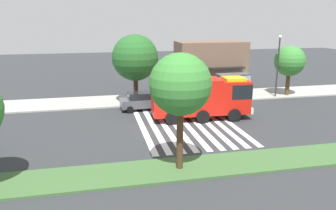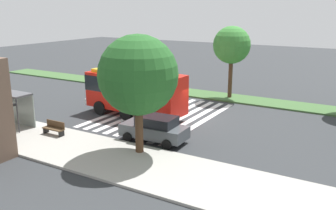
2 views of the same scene
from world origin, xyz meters
TOP-DOWN VIEW (x-y plane):
  - ground_plane at (0.00, 0.00)m, footprint 120.00×120.00m
  - sidewalk at (0.00, 8.95)m, footprint 60.00×4.90m
  - median_strip at (0.00, -8.00)m, footprint 60.00×3.00m
  - crosswalk at (2.47, 0.00)m, footprint 7.65×11.69m
  - fire_truck at (4.28, 1.29)m, footprint 8.55×3.05m
  - parked_car_mid at (-0.36, 5.29)m, footprint 4.34×2.18m
  - bus_stop_shelter at (9.87, 7.88)m, footprint 3.50×1.40m
  - bench_near_shelter at (5.87, 7.89)m, footprint 1.60×0.50m
  - street_lamp at (14.45, 7.10)m, footprint 0.36×0.36m
  - storefront_building at (9.14, 13.44)m, footprint 8.22×4.91m
  - sidewalk_tree_west at (-0.71, 7.50)m, footprint 4.51×4.51m
  - sidewalk_tree_center at (16.07, 7.50)m, footprint 3.31×3.31m
  - median_tree_west at (-0.16, -8.00)m, footprint 3.40×3.40m

SIDE VIEW (x-z plane):
  - ground_plane at x=0.00m, z-range 0.00..0.00m
  - crosswalk at x=2.47m, z-range 0.00..0.01m
  - sidewalk at x=0.00m, z-range 0.00..0.14m
  - median_strip at x=0.00m, z-range 0.00..0.14m
  - bench_near_shelter at x=5.87m, z-range 0.14..1.04m
  - parked_car_mid at x=-0.36m, z-range 0.03..1.71m
  - bus_stop_shelter at x=9.87m, z-range 0.66..3.12m
  - fire_truck at x=4.28m, z-range 0.22..3.77m
  - storefront_building at x=9.14m, z-range 0.00..5.67m
  - sidewalk_tree_center at x=16.07m, z-range 1.15..6.56m
  - street_lamp at x=14.45m, z-range 0.70..7.25m
  - sidewalk_tree_west at x=-0.71m, z-range 1.26..8.04m
  - median_tree_west at x=-0.16m, z-range 1.68..8.24m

